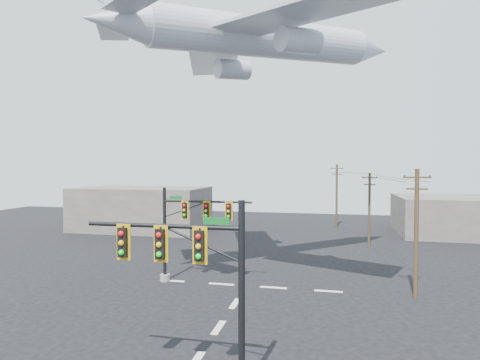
% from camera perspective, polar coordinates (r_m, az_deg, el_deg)
% --- Properties ---
extents(lane_markings, '(14.00, 21.20, 0.01)m').
position_cam_1_polar(lane_markings, '(25.09, -2.21, -19.10)').
color(lane_markings, beige).
rests_on(lane_markings, ground).
extents(signal_mast_near, '(6.95, 0.85, 7.72)m').
position_cam_1_polar(signal_mast_near, '(16.44, -5.60, -14.60)').
color(signal_mast_near, gray).
rests_on(signal_mast_near, ground).
extents(signal_mast_far, '(7.34, 0.81, 7.38)m').
position_cam_1_polar(signal_mast_far, '(31.40, -7.75, -6.92)').
color(signal_mast_far, gray).
rests_on(signal_mast_far, ground).
extents(utility_pole_a, '(1.78, 0.30, 8.86)m').
position_cam_1_polar(utility_pole_a, '(30.02, 23.79, -6.61)').
color(utility_pole_a, '#4B3620').
rests_on(utility_pole_a, ground).
extents(utility_pole_b, '(1.67, 0.39, 8.29)m').
position_cam_1_polar(utility_pole_b, '(47.46, 17.92, -3.79)').
color(utility_pole_b, '#4B3620').
rests_on(utility_pole_b, ground).
extents(utility_pole_c, '(1.84, 0.74, 9.31)m').
position_cam_1_polar(utility_pole_c, '(60.94, 13.58, -1.98)').
color(utility_pole_c, '#4B3620').
rests_on(utility_pole_c, ground).
extents(power_lines, '(6.38, 31.68, 0.23)m').
position_cam_1_polar(power_lines, '(45.25, 17.76, 0.64)').
color(power_lines, black).
extents(airliner, '(23.41, 22.35, 7.35)m').
position_cam_1_polar(airliner, '(33.27, 3.58, 19.41)').
color(airliner, '#B6BBC3').
extents(building_left, '(18.00, 10.00, 6.00)m').
position_cam_1_polar(building_left, '(58.71, -13.83, -3.96)').
color(building_left, '#69635C').
rests_on(building_left, ground).
extents(building_right, '(14.00, 12.00, 5.00)m').
position_cam_1_polar(building_right, '(59.86, 28.08, -4.51)').
color(building_right, '#69635C').
rests_on(building_right, ground).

